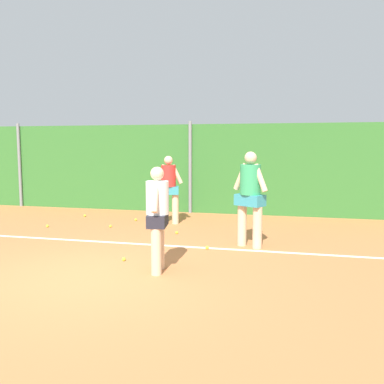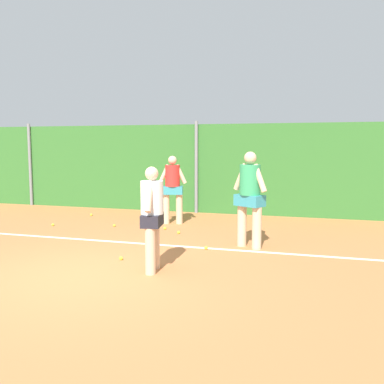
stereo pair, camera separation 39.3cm
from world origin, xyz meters
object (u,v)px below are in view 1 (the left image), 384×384
(tennis_ball_8, at_px, (85,216))
(tennis_ball_11, at_px, (162,229))
(player_backcourt_far, at_px, (169,186))
(tennis_ball_2, at_px, (207,248))
(tennis_ball_4, at_px, (136,220))
(tennis_ball_1, at_px, (110,226))
(tennis_ball_6, at_px, (47,226))
(player_midcourt, at_px, (250,194))
(tennis_ball_5, at_px, (177,233))
(player_foreground_near, at_px, (158,214))
(tennis_ball_3, at_px, (124,259))

(tennis_ball_8, height_order, tennis_ball_11, same)
(player_backcourt_far, height_order, tennis_ball_2, player_backcourt_far)
(player_backcourt_far, relative_size, tennis_ball_4, 26.69)
(tennis_ball_1, relative_size, tennis_ball_11, 1.00)
(tennis_ball_2, bearing_deg, tennis_ball_6, 164.00)
(player_midcourt, height_order, tennis_ball_4, player_midcourt)
(tennis_ball_2, height_order, tennis_ball_5, same)
(player_foreground_near, bearing_deg, tennis_ball_4, 16.23)
(player_foreground_near, height_order, tennis_ball_1, player_foreground_near)
(tennis_ball_1, height_order, tennis_ball_2, same)
(player_backcourt_far, height_order, tennis_ball_11, player_backcourt_far)
(player_backcourt_far, xyz_separation_m, tennis_ball_5, (0.55, -1.18, -0.96))
(player_midcourt, relative_size, tennis_ball_6, 28.95)
(player_foreground_near, relative_size, tennis_ball_11, 25.73)
(tennis_ball_11, bearing_deg, tennis_ball_8, 155.08)
(player_midcourt, height_order, tennis_ball_8, player_midcourt)
(tennis_ball_5, height_order, tennis_ball_11, same)
(player_foreground_near, distance_m, tennis_ball_3, 1.29)
(tennis_ball_11, bearing_deg, tennis_ball_4, 137.01)
(tennis_ball_3, relative_size, tennis_ball_11, 1.00)
(player_midcourt, bearing_deg, tennis_ball_11, 0.76)
(tennis_ball_5, bearing_deg, player_midcourt, -25.37)
(tennis_ball_8, bearing_deg, tennis_ball_11, -24.92)
(player_midcourt, distance_m, tennis_ball_2, 1.36)
(tennis_ball_1, relative_size, tennis_ball_4, 1.00)
(player_foreground_near, distance_m, tennis_ball_6, 4.88)
(player_midcourt, bearing_deg, tennis_ball_4, -4.56)
(player_foreground_near, distance_m, tennis_ball_8, 5.88)
(player_foreground_near, xyz_separation_m, tennis_ball_11, (-0.96, 3.23, -0.92))
(player_foreground_near, height_order, tennis_ball_11, player_foreground_near)
(tennis_ball_1, relative_size, tennis_ball_8, 1.00)
(player_backcourt_far, distance_m, tennis_ball_8, 2.85)
(player_backcourt_far, distance_m, tennis_ball_6, 3.18)
(tennis_ball_8, relative_size, tennis_ball_11, 1.00)
(player_backcourt_far, relative_size, tennis_ball_5, 26.69)
(player_backcourt_far, bearing_deg, player_foreground_near, -90.39)
(player_midcourt, relative_size, tennis_ball_2, 28.95)
(tennis_ball_8, bearing_deg, player_backcourt_far, -9.82)
(player_foreground_near, relative_size, tennis_ball_8, 25.73)
(player_backcourt_far, height_order, tennis_ball_5, player_backcourt_far)
(player_backcourt_far, distance_m, tennis_ball_11, 1.25)
(player_foreground_near, relative_size, player_midcourt, 0.89)
(player_backcourt_far, height_order, tennis_ball_3, player_backcourt_far)
(player_midcourt, distance_m, player_backcourt_far, 3.06)
(player_midcourt, height_order, tennis_ball_11, player_midcourt)
(player_midcourt, bearing_deg, tennis_ball_6, 19.87)
(tennis_ball_3, height_order, tennis_ball_6, same)
(tennis_ball_8, bearing_deg, tennis_ball_3, -54.37)
(tennis_ball_6, relative_size, tennis_ball_8, 1.00)
(tennis_ball_4, xyz_separation_m, tennis_ball_6, (-1.81, -1.36, 0.00))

